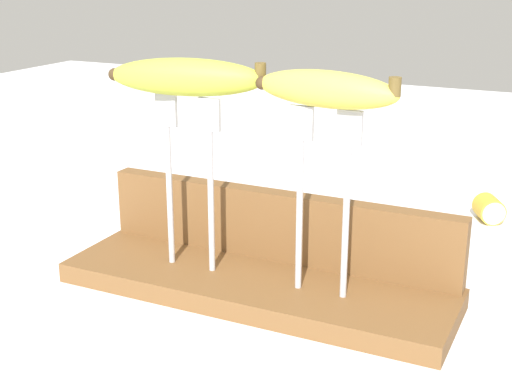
{
  "coord_description": "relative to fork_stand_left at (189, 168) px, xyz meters",
  "views": [
    {
      "loc": [
        0.33,
        -0.68,
        0.37
      ],
      "look_at": [
        0.0,
        0.0,
        0.12
      ],
      "focal_mm": 50.74,
      "sensor_mm": 36.0,
      "label": 1
    }
  ],
  "objects": [
    {
      "name": "banana_raised_right",
      "position": [
        0.16,
        0.0,
        0.1
      ],
      "size": [
        0.16,
        0.06,
        0.04
      ],
      "color": "#DBD147",
      "rests_on": "fork_stand_right"
    },
    {
      "name": "wooden_board",
      "position": [
        0.08,
        0.01,
        -0.13
      ],
      "size": [
        0.45,
        0.14,
        0.02
      ],
      "primitive_type": "cube",
      "color": "brown",
      "rests_on": "ground"
    },
    {
      "name": "ground_plane",
      "position": [
        0.08,
        0.01,
        -0.14
      ],
      "size": [
        3.0,
        3.0,
        0.0
      ],
      "primitive_type": "plane",
      "color": "silver"
    },
    {
      "name": "fork_stand_right",
      "position": [
        0.16,
        0.0,
        0.0
      ],
      "size": [
        0.08,
        0.01,
        0.2
      ],
      "color": "#B2B2B7",
      "rests_on": "wooden_board"
    },
    {
      "name": "banana_chunk_near",
      "position": [
        0.28,
        0.37,
        -0.12
      ],
      "size": [
        0.05,
        0.06,
        0.04
      ],
      "color": "gold",
      "rests_on": "ground"
    },
    {
      "name": "fork_fallen_near",
      "position": [
        -0.29,
        0.13,
        -0.14
      ],
      "size": [
        0.13,
        0.13,
        0.01
      ],
      "color": "#B2B2B7",
      "rests_on": "ground"
    },
    {
      "name": "banana_raised_left",
      "position": [
        -0.0,
        -0.0,
        0.1
      ],
      "size": [
        0.18,
        0.08,
        0.04
      ],
      "color": "#B2C138",
      "rests_on": "fork_stand_left"
    },
    {
      "name": "board_backstop",
      "position": [
        0.08,
        0.07,
        -0.08
      ],
      "size": [
        0.44,
        0.02,
        0.08
      ],
      "primitive_type": "cube",
      "color": "brown",
      "rests_on": "wooden_board"
    },
    {
      "name": "fork_stand_left",
      "position": [
        0.0,
        0.0,
        0.0
      ],
      "size": [
        0.08,
        0.01,
        0.2
      ],
      "color": "#B2B2B7",
      "rests_on": "wooden_board"
    }
  ]
}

